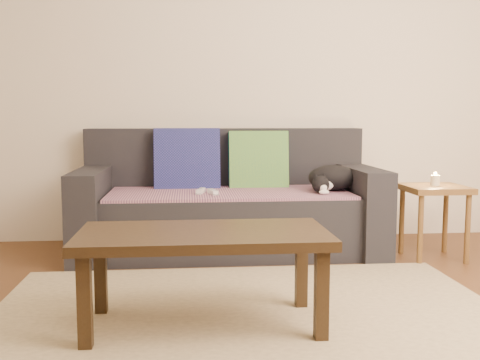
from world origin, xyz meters
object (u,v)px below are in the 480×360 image
object	(u,v)px
wii_remote_a	(201,191)
side_table	(434,199)
cat	(332,178)
coffee_table	(204,243)
sofa	(228,208)
wii_remote_b	(213,192)

from	to	relation	value
wii_remote_a	side_table	distance (m)	1.58
cat	wii_remote_a	size ratio (longest dim) A/B	2.83
coffee_table	wii_remote_a	bearing A→B (deg)	89.22
coffee_table	cat	bearing A→B (deg)	55.34
cat	coffee_table	distance (m)	1.66
sofa	cat	size ratio (longest dim) A/B	4.94
sofa	coffee_table	size ratio (longest dim) A/B	1.88
wii_remote_b	coffee_table	xyz separation A→B (m)	(-0.10, -1.27, -0.06)
cat	wii_remote_b	distance (m)	0.85
cat	wii_remote_a	bearing A→B (deg)	167.30
wii_remote_a	coffee_table	xyz separation A→B (m)	(-0.02, -1.32, -0.06)
sofa	side_table	xyz separation A→B (m)	(1.37, -0.37, 0.10)
wii_remote_b	coffee_table	distance (m)	1.27
wii_remote_a	cat	bearing A→B (deg)	-73.70
wii_remote_a	coffee_table	distance (m)	1.32
wii_remote_a	coffee_table	size ratio (longest dim) A/B	0.13
wii_remote_a	wii_remote_b	bearing A→B (deg)	-108.64
side_table	coffee_table	distance (m)	1.94
cat	wii_remote_b	size ratio (longest dim) A/B	2.83
wii_remote_b	sofa	bearing A→B (deg)	-41.37
cat	wii_remote_b	xyz separation A→B (m)	(-0.84, -0.09, -0.07)
wii_remote_b	wii_remote_a	bearing A→B (deg)	44.53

